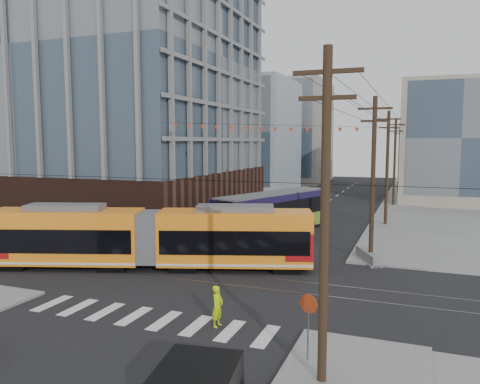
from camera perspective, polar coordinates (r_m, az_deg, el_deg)
name	(u,v)px	position (r m, az deg, el deg)	size (l,w,h in m)	color
ground	(180,298)	(24.95, -7.30, -12.72)	(160.00, 160.00, 0.00)	slate
office_building	(101,85)	(55.32, -16.64, 12.36)	(30.00, 25.00, 28.60)	#381E16
bg_bldg_nw_near	(237,136)	(78.07, -0.36, 6.81)	(18.00, 16.00, 18.00)	#8C99A5
bg_bldg_ne_near	(457,142)	(68.96, 24.93, 5.51)	(14.00, 14.00, 16.00)	gray
bg_bldg_nw_far	(286,132)	(96.18, 5.67, 7.24)	(16.00, 18.00, 20.00)	gray
bg_bldg_ne_far	(461,148)	(89.05, 25.29, 4.85)	(16.00, 16.00, 14.00)	#8C99A5
utility_pole_near	(325,221)	(15.25, 10.29, -3.53)	(0.30, 0.30, 11.00)	black
utility_pole_far	(399,158)	(76.88, 18.84, 3.89)	(0.30, 0.30, 11.00)	black
streetcar	(150,238)	(30.42, -10.89, -5.50)	(20.40, 2.87, 3.93)	orange
city_bus	(273,213)	(41.14, 4.01, -2.52)	(2.87, 13.23, 3.75)	#191039
parked_car_silver	(187,235)	(37.54, -6.45, -5.25)	(1.41, 4.03, 1.33)	#9EA0A8
parked_car_white	(224,222)	(43.09, -1.94, -3.71)	(1.94, 4.77, 1.38)	silver
parked_car_grey	(250,212)	(49.55, 1.22, -2.40)	(2.33, 5.06, 1.41)	slate
pedestrian	(217,306)	(20.98, -2.77, -13.73)	(0.66, 0.44, 1.82)	#C4EB08
stop_sign	(308,331)	(17.82, 8.29, -16.43)	(0.74, 0.74, 2.43)	#AB3313
jersey_barrier	(368,256)	(32.99, 15.31, -7.57)	(0.80, 3.54, 0.71)	slate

